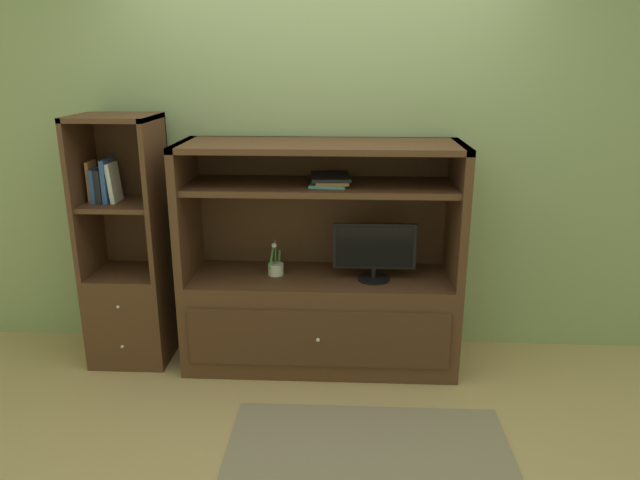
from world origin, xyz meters
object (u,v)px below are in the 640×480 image
object	(u,v)px
potted_plant	(276,268)
tv_monitor	(374,250)
magazine_stack	(331,179)
upright_book_row	(104,183)
media_console	(320,294)
bookshelf_tall	(130,282)

from	to	relation	value
potted_plant	tv_monitor	bearing A→B (deg)	-5.60
magazine_stack	upright_book_row	distance (m)	1.39
media_console	upright_book_row	bearing A→B (deg)	-179.73
media_console	magazine_stack	xyz separation A→B (m)	(0.06, -0.00, 0.74)
magazine_stack	tv_monitor	bearing A→B (deg)	-12.74
tv_monitor	bookshelf_tall	distance (m)	1.58
tv_monitor	bookshelf_tall	world-z (taller)	bookshelf_tall
bookshelf_tall	potted_plant	bearing A→B (deg)	-0.29
potted_plant	bookshelf_tall	bearing A→B (deg)	179.71
bookshelf_tall	upright_book_row	size ratio (longest dim) A/B	5.94
tv_monitor	potted_plant	distance (m)	0.63
potted_plant	upright_book_row	bearing A→B (deg)	-179.74
potted_plant	magazine_stack	xyz separation A→B (m)	(0.34, 0.00, 0.57)
tv_monitor	magazine_stack	bearing A→B (deg)	167.26
media_console	upright_book_row	xyz separation A→B (m)	(-1.32, -0.01, 0.71)
upright_book_row	tv_monitor	bearing A→B (deg)	-1.92
media_console	upright_book_row	distance (m)	1.50
bookshelf_tall	media_console	bearing A→B (deg)	-0.15
upright_book_row	bookshelf_tall	bearing A→B (deg)	5.42
potted_plant	bookshelf_tall	distance (m)	0.95
potted_plant	magazine_stack	size ratio (longest dim) A/B	0.65
tv_monitor	media_console	bearing A→B (deg)	169.45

